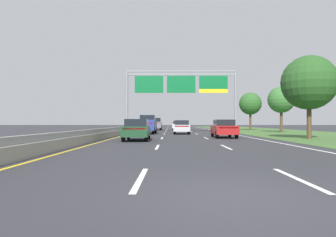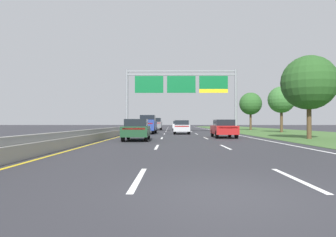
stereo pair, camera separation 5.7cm
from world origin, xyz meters
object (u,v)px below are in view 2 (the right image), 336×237
at_px(pickup_truck_blue, 147,125).
at_px(car_red_right_lane_sedan, 224,128).
at_px(overhead_sign_gantry, 181,87).
at_px(roadside_tree_near, 309,83).
at_px(car_grey_left_lane_suv, 156,124).
at_px(car_white_centre_lane_sedan, 178,125).
at_px(car_darkgreen_left_lane_sedan, 137,129).
at_px(roadside_tree_mid, 281,100).
at_px(roadside_tree_far, 251,104).
at_px(car_silver_centre_lane_sedan, 182,127).

height_order(pickup_truck_blue, car_red_right_lane_sedan, pickup_truck_blue).
height_order(overhead_sign_gantry, roadside_tree_near, overhead_sign_gantry).
distance_m(car_red_right_lane_sedan, roadside_tree_near, 7.73).
bearing_deg(car_grey_left_lane_suv, overhead_sign_gantry, -162.95).
distance_m(car_red_right_lane_sedan, car_white_centre_lane_sedan, 25.91).
relative_size(overhead_sign_gantry, pickup_truck_blue, 2.77).
bearing_deg(car_grey_left_lane_suv, car_darkgreen_left_lane_sedan, -179.68).
bearing_deg(car_red_right_lane_sedan, car_grey_left_lane_suv, 15.77).
xyz_separation_m(pickup_truck_blue, car_red_right_lane_sedan, (7.41, -8.95, -0.26)).
relative_size(overhead_sign_gantry, roadside_tree_near, 2.25).
bearing_deg(car_white_centre_lane_sedan, roadside_tree_mid, -131.45).
bearing_deg(car_white_centre_lane_sedan, pickup_truck_blue, 166.99).
distance_m(overhead_sign_gantry, car_grey_left_lane_suv, 14.68).
distance_m(car_grey_left_lane_suv, roadside_tree_far, 16.81).
bearing_deg(car_darkgreen_left_lane_sedan, roadside_tree_near, -83.09).
bearing_deg(overhead_sign_gantry, car_silver_centre_lane_sedan, -91.52).
height_order(car_silver_centre_lane_sedan, car_white_centre_lane_sedan, same).
bearing_deg(roadside_tree_far, pickup_truck_blue, -135.60).
bearing_deg(car_grey_left_lane_suv, car_red_right_lane_sedan, -164.93).
distance_m(pickup_truck_blue, roadside_tree_far, 23.36).
distance_m(car_white_centre_lane_sedan, roadside_tree_mid, 18.48).
xyz_separation_m(car_silver_centre_lane_sedan, roadside_tree_far, (12.47, 16.91, 3.72)).
height_order(pickup_truck_blue, car_silver_centre_lane_sedan, pickup_truck_blue).
relative_size(car_grey_left_lane_suv, roadside_tree_near, 0.70).
xyz_separation_m(car_grey_left_lane_suv, roadside_tree_mid, (17.33, -13.57, 3.23)).
bearing_deg(car_white_centre_lane_sedan, overhead_sign_gantry, -178.62).
bearing_deg(car_white_centre_lane_sedan, car_silver_centre_lane_sedan, -179.44).
relative_size(overhead_sign_gantry, car_grey_left_lane_suv, 3.20).
height_order(pickup_truck_blue, car_white_centre_lane_sedan, pickup_truck_blue).
distance_m(pickup_truck_blue, car_white_centre_lane_sedan, 17.20).
bearing_deg(roadside_tree_mid, car_white_centre_lane_sedan, 138.16).
bearing_deg(car_silver_centre_lane_sedan, car_darkgreen_left_lane_sedan, 164.62).
relative_size(roadside_tree_near, roadside_tree_far, 1.03).
relative_size(car_grey_left_lane_suv, car_white_centre_lane_sedan, 1.07).
bearing_deg(car_darkgreen_left_lane_sedan, pickup_truck_blue, -0.07).
bearing_deg(car_darkgreen_left_lane_sedan, car_grey_left_lane_suv, -1.07).
bearing_deg(roadside_tree_near, car_grey_left_lane_suv, 115.07).
distance_m(pickup_truck_blue, car_darkgreen_left_lane_sedan, 13.02).
bearing_deg(roadside_tree_near, roadside_tree_far, 84.46).
height_order(pickup_truck_blue, car_grey_left_lane_suv, pickup_truck_blue).
xyz_separation_m(car_silver_centre_lane_sedan, car_white_centre_lane_sedan, (-0.05, 17.48, 0.00)).
bearing_deg(overhead_sign_gantry, car_white_centre_lane_sedan, 90.99).
height_order(car_silver_centre_lane_sedan, car_red_right_lane_sedan, same).
bearing_deg(car_grey_left_lane_suv, roadside_tree_mid, -127.91).
distance_m(car_white_centre_lane_sedan, roadside_tree_far, 13.07).
relative_size(car_silver_centre_lane_sedan, car_darkgreen_left_lane_sedan, 1.00).
bearing_deg(car_white_centre_lane_sedan, car_red_right_lane_sedan, -172.01).
relative_size(car_grey_left_lane_suv, car_darkgreen_left_lane_sedan, 1.06).
relative_size(car_silver_centre_lane_sedan, car_grey_left_lane_suv, 0.95).
xyz_separation_m(car_darkgreen_left_lane_sedan, roadside_tree_far, (16.24, 29.17, 3.72)).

